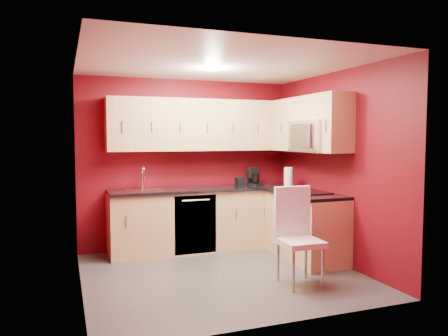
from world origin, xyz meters
TOP-DOWN VIEW (x-y plane):
  - floor at (0.00, 0.00)m, footprint 3.20×3.20m
  - ceiling at (0.00, 0.00)m, footprint 3.20×3.20m
  - wall_back at (0.00, 1.50)m, footprint 3.20×0.00m
  - wall_front at (0.00, -1.50)m, footprint 3.20×0.00m
  - wall_left at (-1.60, 0.00)m, footprint 0.00×3.00m
  - wall_right at (1.60, 0.00)m, footprint 0.00×3.00m
  - base_cabinets_back at (0.20, 1.20)m, footprint 2.80×0.60m
  - base_cabinets_right at (1.30, 0.25)m, footprint 0.60×1.30m
  - countertop_back at (0.20, 1.19)m, footprint 2.80×0.63m
  - countertop_right at (1.29, 0.23)m, footprint 0.63×1.27m
  - upper_cabinets_back at (0.20, 1.32)m, footprint 2.80×0.35m
  - upper_cabinets_right at (1.42, 0.44)m, footprint 0.35×1.55m
  - microwave at (1.39, 0.20)m, footprint 0.42×0.76m
  - cooktop at (1.28, 0.20)m, footprint 0.50×0.55m
  - sink at (-0.70, 1.20)m, footprint 0.52×0.42m
  - dishwasher_front at (-0.05, 0.91)m, footprint 0.60×0.02m
  - downlight at (0.00, 0.30)m, footprint 0.20×0.20m
  - coffee_maker at (1.02, 1.28)m, footprint 0.22×0.26m
  - napkin_holder at (0.75, 1.24)m, footprint 0.13×0.13m
  - paper_towel at (1.32, 0.76)m, footprint 0.20×0.20m
  - dining_chair at (0.70, -0.65)m, footprint 0.45×0.47m

SIDE VIEW (x-z plane):
  - floor at x=0.00m, z-range 0.00..0.00m
  - base_cabinets_back at x=0.20m, z-range 0.00..0.87m
  - base_cabinets_right at x=1.30m, z-range 0.00..0.87m
  - dishwasher_front at x=-0.05m, z-range 0.03..0.84m
  - dining_chair at x=0.70m, z-range 0.00..1.09m
  - countertop_back at x=0.20m, z-range 0.87..0.91m
  - countertop_right at x=1.29m, z-range 0.87..0.91m
  - cooktop at x=1.28m, z-range 0.91..0.92m
  - sink at x=-0.70m, z-range 0.77..1.12m
  - napkin_holder at x=0.75m, z-range 0.91..1.04m
  - coffee_maker at x=1.02m, z-range 0.91..1.18m
  - paper_towel at x=1.32m, z-range 0.91..1.21m
  - wall_back at x=0.00m, z-range -0.35..2.85m
  - wall_front at x=0.00m, z-range -0.35..2.85m
  - wall_left at x=-1.60m, z-range -0.25..2.75m
  - wall_right at x=1.60m, z-range -0.25..2.75m
  - microwave at x=1.39m, z-range 1.45..1.87m
  - upper_cabinets_back at x=0.20m, z-range 1.45..2.20m
  - upper_cabinets_right at x=1.42m, z-range 1.51..2.26m
  - downlight at x=0.00m, z-range 2.48..2.49m
  - ceiling at x=0.00m, z-range 2.50..2.50m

